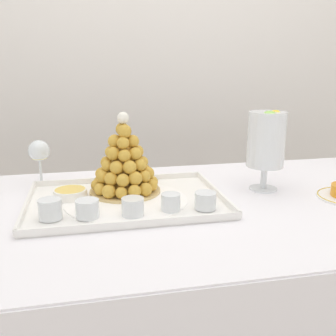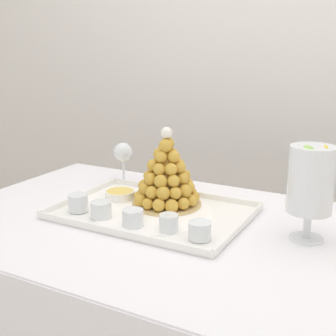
% 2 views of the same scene
% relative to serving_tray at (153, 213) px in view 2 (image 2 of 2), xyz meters
% --- Properties ---
extents(backdrop_wall, '(4.80, 0.10, 2.50)m').
position_rel_serving_tray_xyz_m(backdrop_wall, '(0.21, 1.03, 0.47)').
color(backdrop_wall, silver).
rests_on(backdrop_wall, ground_plane).
extents(buffet_table, '(1.66, 0.88, 0.77)m').
position_rel_serving_tray_xyz_m(buffet_table, '(0.21, -0.05, -0.09)').
color(buffet_table, brown).
rests_on(buffet_table, ground_plane).
extents(serving_tray, '(0.57, 0.41, 0.02)m').
position_rel_serving_tray_xyz_m(serving_tray, '(0.00, 0.00, 0.00)').
color(serving_tray, white).
rests_on(serving_tray, buffet_table).
extents(croquembouche, '(0.22, 0.22, 0.25)m').
position_rel_serving_tray_xyz_m(croquembouche, '(0.01, 0.07, 0.10)').
color(croquembouche, tan).
rests_on(croquembouche, serving_tray).
extents(dessert_cup_left, '(0.06, 0.06, 0.05)m').
position_rel_serving_tray_xyz_m(dessert_cup_left, '(-0.21, -0.10, 0.03)').
color(dessert_cup_left, silver).
rests_on(dessert_cup_left, serving_tray).
extents(dessert_cup_mid_left, '(0.06, 0.06, 0.05)m').
position_rel_serving_tray_xyz_m(dessert_cup_mid_left, '(-0.11, -0.11, 0.02)').
color(dessert_cup_mid_left, silver).
rests_on(dessert_cup_mid_left, serving_tray).
extents(dessert_cup_centre, '(0.06, 0.06, 0.05)m').
position_rel_serving_tray_xyz_m(dessert_cup_centre, '(0.01, -0.12, 0.02)').
color(dessert_cup_centre, silver).
rests_on(dessert_cup_centre, serving_tray).
extents(dessert_cup_mid_right, '(0.05, 0.05, 0.05)m').
position_rel_serving_tray_xyz_m(dessert_cup_mid_right, '(0.11, -0.11, 0.02)').
color(dessert_cup_mid_right, silver).
rests_on(dessert_cup_mid_right, serving_tray).
extents(dessert_cup_right, '(0.06, 0.06, 0.05)m').
position_rel_serving_tray_xyz_m(dessert_cup_right, '(0.21, -0.12, 0.02)').
color(dessert_cup_right, silver).
rests_on(dessert_cup_right, serving_tray).
extents(creme_brulee_ramekin, '(0.10, 0.10, 0.03)m').
position_rel_serving_tray_xyz_m(creme_brulee_ramekin, '(-0.16, 0.06, 0.02)').
color(creme_brulee_ramekin, white).
rests_on(creme_brulee_ramekin, serving_tray).
extents(macaron_goblet, '(0.12, 0.12, 0.27)m').
position_rel_serving_tray_xyz_m(macaron_goblet, '(0.46, 0.03, 0.16)').
color(macaron_goblet, white).
rests_on(macaron_goblet, buffet_table).
extents(wine_glass, '(0.07, 0.07, 0.16)m').
position_rel_serving_tray_xyz_m(wine_glass, '(-0.26, 0.23, 0.11)').
color(wine_glass, silver).
rests_on(wine_glass, buffet_table).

